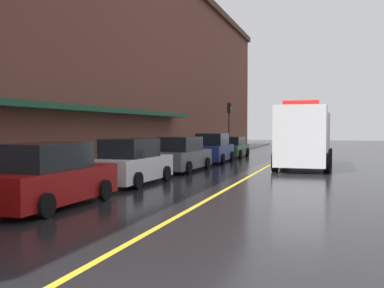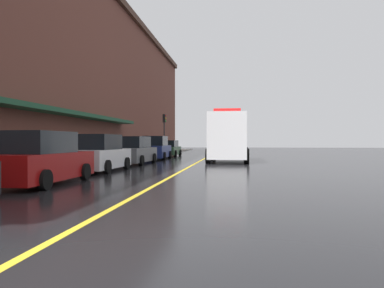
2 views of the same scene
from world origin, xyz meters
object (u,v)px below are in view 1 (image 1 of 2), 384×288
Objects in this scene: parked_car_3 at (182,155)px; parked_car_1 at (49,177)px; parked_car_4 at (213,149)px; box_truck at (305,137)px; parking_meter_3 at (132,153)px; parking_meter_2 at (174,148)px; parking_meter_1 at (107,156)px; parked_car_5 at (232,147)px; traffic_light_near at (229,118)px; parked_car_2 at (132,163)px; parking_meter_0 at (216,143)px.

parked_car_1 is at bearing -178.57° from parked_car_3.
box_truck is at bearing -113.75° from parked_car_4.
parking_meter_2 is at bearing 90.00° from parking_meter_3.
parked_car_3 reaches higher than parking_meter_1.
parking_meter_1 is (-1.48, -17.42, 0.32)m from parked_car_5.
traffic_light_near is (-1.43, 17.23, 2.32)m from parked_car_3.
parked_car_4 is at bearing 82.79° from parking_meter_1.
box_truck is at bearing -21.23° from parked_car_1.
parking_meter_3 is (-7.48, -6.85, -0.67)m from box_truck.
parking_meter_2 is at bearing 10.06° from parked_car_2.
parked_car_1 is 23.54m from parked_car_5.
parking_meter_1 is at bearing 13.06° from parked_car_1.
parked_car_4 is 6.66m from parking_meter_0.
parked_car_3 is 1.14× the size of traffic_light_near.
parking_meter_1 is 8.30m from parking_meter_2.
parked_car_4 is 1.11× the size of traffic_light_near.
parked_car_2 is at bearing -81.11° from parking_meter_2.
parked_car_4 is 6.53m from box_truck.
parked_car_2 is at bearing -86.74° from traffic_light_near.
parking_meter_1 is 0.31× the size of traffic_light_near.
traffic_light_near is (-1.42, 5.18, 2.42)m from parked_car_5.
box_truck is 11.68m from parking_meter_0.
parking_meter_2 is 5.84m from parking_meter_3.
parked_car_1 is 14.49m from parking_meter_2.
parking_meter_1 and parking_meter_2 have the same top height.
parked_car_3 is 1.10× the size of parked_car_5.
parking_meter_0 is (-7.48, 8.94, -0.67)m from box_truck.
parked_car_1 is 5.62m from parked_car_2.
parked_car_4 is at bearing 0.65° from parked_car_2.
parked_car_4 is 3.58× the size of parking_meter_3.
parking_meter_2 is at bearing -90.25° from traffic_light_near.
parked_car_4 is 3.58× the size of parking_meter_0.
parked_car_2 is 0.94× the size of parked_car_3.
parked_car_4 is at bearing -179.47° from parked_car_5.
parked_car_3 reaches higher than parking_meter_3.
traffic_light_near is (0.06, 14.30, 2.10)m from parking_meter_2.
parked_car_3 reaches higher than parking_meter_2.
parked_car_3 is at bearing -83.41° from parking_meter_0.
parked_car_4 reaches higher than parking_meter_1.
parked_car_1 is at bearing -77.25° from parking_meter_1.
parked_car_5 is (0.10, 17.92, -0.11)m from parked_car_2.
parked_car_4 is 11.86m from parking_meter_1.
parking_meter_0 and parking_meter_2 have the same top height.
parked_car_4 is 3.77m from parking_meter_2.
parked_car_1 is 1.10× the size of parked_car_5.
parked_car_2 is at bearing -85.80° from parking_meter_0.
parking_meter_3 is (0.00, 2.46, 0.00)m from parking_meter_1.
box_truck is 11.96m from parking_meter_1.
parked_car_3 is 3.67× the size of parking_meter_0.
parking_meter_1 is at bearing -90.16° from traffic_light_near.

